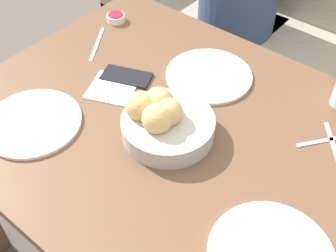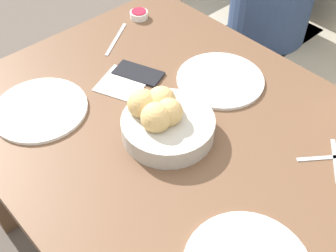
{
  "view_description": "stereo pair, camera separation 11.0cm",
  "coord_description": "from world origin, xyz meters",
  "px_view_note": "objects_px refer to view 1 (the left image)",
  "views": [
    {
      "loc": [
        0.42,
        -0.63,
        1.53
      ],
      "look_at": [
        -0.06,
        -0.04,
        0.74
      ],
      "focal_mm": 45.0,
      "sensor_mm": 36.0,
      "label": 1
    },
    {
      "loc": [
        0.5,
        -0.56,
        1.53
      ],
      "look_at": [
        -0.06,
        -0.04,
        0.74
      ],
      "focal_mm": 45.0,
      "sensor_mm": 36.0,
      "label": 2
    }
  ],
  "objects_px": {
    "spoon_coffee": "(332,143)",
    "seated_person": "(236,12)",
    "bread_basket": "(164,121)",
    "plate_far_center": "(209,75)",
    "fork_silver": "(331,139)",
    "plate_near_left": "(33,122)",
    "couch": "(295,52)",
    "knife_silver": "(97,44)",
    "jam_bowl_berry": "(116,18)",
    "cell_phone": "(127,76)",
    "napkin": "(114,87)"
  },
  "relations": [
    {
      "from": "jam_bowl_berry",
      "to": "fork_silver",
      "type": "relative_size",
      "value": 0.4
    },
    {
      "from": "spoon_coffee",
      "to": "napkin",
      "type": "distance_m",
      "value": 0.63
    },
    {
      "from": "bread_basket",
      "to": "napkin",
      "type": "relative_size",
      "value": 1.39
    },
    {
      "from": "fork_silver",
      "to": "plate_near_left",
      "type": "bearing_deg",
      "value": -145.01
    },
    {
      "from": "couch",
      "to": "knife_silver",
      "type": "relative_size",
      "value": 11.06
    },
    {
      "from": "bread_basket",
      "to": "plate_near_left",
      "type": "bearing_deg",
      "value": -146.27
    },
    {
      "from": "jam_bowl_berry",
      "to": "napkin",
      "type": "distance_m",
      "value": 0.37
    },
    {
      "from": "knife_silver",
      "to": "jam_bowl_berry",
      "type": "bearing_deg",
      "value": 109.74
    },
    {
      "from": "spoon_coffee",
      "to": "napkin",
      "type": "relative_size",
      "value": 0.7
    },
    {
      "from": "couch",
      "to": "seated_person",
      "type": "distance_m",
      "value": 0.36
    },
    {
      "from": "couch",
      "to": "fork_silver",
      "type": "height_order",
      "value": "couch"
    },
    {
      "from": "jam_bowl_berry",
      "to": "cell_phone",
      "type": "bearing_deg",
      "value": -40.22
    },
    {
      "from": "bread_basket",
      "to": "plate_far_center",
      "type": "distance_m",
      "value": 0.28
    },
    {
      "from": "plate_far_center",
      "to": "spoon_coffee",
      "type": "relative_size",
      "value": 2.15
    },
    {
      "from": "bread_basket",
      "to": "fork_silver",
      "type": "relative_size",
      "value": 1.52
    },
    {
      "from": "plate_near_left",
      "to": "spoon_coffee",
      "type": "bearing_deg",
      "value": 34.13
    },
    {
      "from": "bread_basket",
      "to": "fork_silver",
      "type": "height_order",
      "value": "bread_basket"
    },
    {
      "from": "jam_bowl_berry",
      "to": "napkin",
      "type": "height_order",
      "value": "jam_bowl_berry"
    },
    {
      "from": "plate_far_center",
      "to": "fork_silver",
      "type": "relative_size",
      "value": 1.64
    },
    {
      "from": "bread_basket",
      "to": "fork_silver",
      "type": "xyz_separation_m",
      "value": [
        0.36,
        0.26,
        -0.04
      ]
    },
    {
      "from": "fork_silver",
      "to": "napkin",
      "type": "xyz_separation_m",
      "value": [
        -0.59,
        -0.21,
        0.0
      ]
    },
    {
      "from": "jam_bowl_berry",
      "to": "bread_basket",
      "type": "bearing_deg",
      "value": -33.2
    },
    {
      "from": "seated_person",
      "to": "bread_basket",
      "type": "distance_m",
      "value": 1.06
    },
    {
      "from": "cell_phone",
      "to": "spoon_coffee",
      "type": "bearing_deg",
      "value": 13.4
    },
    {
      "from": "fork_silver",
      "to": "knife_silver",
      "type": "distance_m",
      "value": 0.79
    },
    {
      "from": "plate_near_left",
      "to": "plate_far_center",
      "type": "height_order",
      "value": "same"
    },
    {
      "from": "plate_far_center",
      "to": "spoon_coffee",
      "type": "bearing_deg",
      "value": -2.71
    },
    {
      "from": "plate_far_center",
      "to": "seated_person",
      "type": "bearing_deg",
      "value": 114.51
    },
    {
      "from": "jam_bowl_berry",
      "to": "cell_phone",
      "type": "distance_m",
      "value": 0.33
    },
    {
      "from": "couch",
      "to": "plate_far_center",
      "type": "distance_m",
      "value": 0.94
    },
    {
      "from": "cell_phone",
      "to": "napkin",
      "type": "bearing_deg",
      "value": -87.21
    },
    {
      "from": "seated_person",
      "to": "spoon_coffee",
      "type": "distance_m",
      "value": 1.04
    },
    {
      "from": "spoon_coffee",
      "to": "napkin",
      "type": "bearing_deg",
      "value": -161.39
    },
    {
      "from": "couch",
      "to": "jam_bowl_berry",
      "type": "xyz_separation_m",
      "value": [
        -0.39,
        -0.8,
        0.42
      ]
    },
    {
      "from": "fork_silver",
      "to": "plate_far_center",
      "type": "bearing_deg",
      "value": 178.49
    },
    {
      "from": "knife_silver",
      "to": "cell_phone",
      "type": "xyz_separation_m",
      "value": [
        0.2,
        -0.07,
        0.0
      ]
    },
    {
      "from": "couch",
      "to": "knife_silver",
      "type": "distance_m",
      "value": 1.08
    },
    {
      "from": "fork_silver",
      "to": "spoon_coffee",
      "type": "xyz_separation_m",
      "value": [
        0.01,
        -0.01,
        0.0
      ]
    },
    {
      "from": "fork_silver",
      "to": "bread_basket",
      "type": "bearing_deg",
      "value": -143.99
    },
    {
      "from": "bread_basket",
      "to": "spoon_coffee",
      "type": "height_order",
      "value": "bread_basket"
    },
    {
      "from": "plate_near_left",
      "to": "fork_silver",
      "type": "height_order",
      "value": "plate_near_left"
    },
    {
      "from": "seated_person",
      "to": "cell_phone",
      "type": "bearing_deg",
      "value": -81.75
    },
    {
      "from": "seated_person",
      "to": "knife_silver",
      "type": "bearing_deg",
      "value": -95.25
    },
    {
      "from": "spoon_coffee",
      "to": "couch",
      "type": "bearing_deg",
      "value": 117.82
    },
    {
      "from": "plate_near_left",
      "to": "cell_phone",
      "type": "xyz_separation_m",
      "value": [
        0.06,
        0.31,
        -0.0
      ]
    },
    {
      "from": "bread_basket",
      "to": "spoon_coffee",
      "type": "relative_size",
      "value": 2.0
    },
    {
      "from": "jam_bowl_berry",
      "to": "cell_phone",
      "type": "height_order",
      "value": "jam_bowl_berry"
    },
    {
      "from": "spoon_coffee",
      "to": "seated_person",
      "type": "bearing_deg",
      "value": 135.49
    },
    {
      "from": "couch",
      "to": "bread_basket",
      "type": "distance_m",
      "value": 1.21
    },
    {
      "from": "jam_bowl_berry",
      "to": "knife_silver",
      "type": "height_order",
      "value": "jam_bowl_berry"
    }
  ]
}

